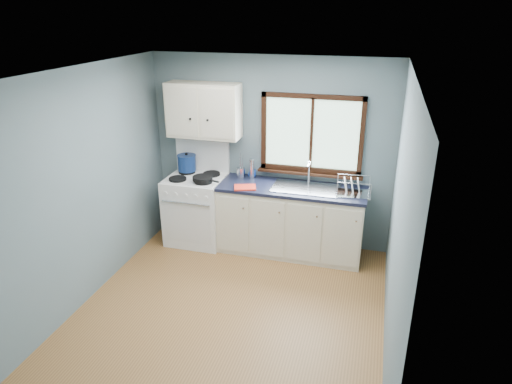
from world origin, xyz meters
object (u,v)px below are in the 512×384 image
(base_cabinets, at_px, (291,223))
(thermos, at_px, (252,169))
(stockpot, at_px, (187,163))
(dish_rack, at_px, (353,190))
(gas_range, at_px, (197,207))
(skillet, at_px, (203,178))
(sink, at_px, (306,193))
(utensil_crock, at_px, (241,172))

(base_cabinets, relative_size, thermos, 6.74)
(stockpot, height_order, dish_rack, stockpot)
(gas_range, bearing_deg, skillet, -41.90)
(skillet, bearing_deg, thermos, 47.51)
(gas_range, distance_m, thermos, 0.94)
(sink, distance_m, skillet, 1.33)
(sink, relative_size, skillet, 2.04)
(stockpot, distance_m, dish_rack, 2.25)
(gas_range, bearing_deg, sink, 0.71)
(sink, xyz_separation_m, dish_rack, (0.58, -0.03, 0.12))
(stockpot, relative_size, dish_rack, 0.73)
(dish_rack, bearing_deg, skillet, 179.56)
(base_cabinets, height_order, stockpot, stockpot)
(utensil_crock, bearing_deg, thermos, 0.21)
(base_cabinets, height_order, thermos, thermos)
(utensil_crock, bearing_deg, dish_rack, -7.42)
(base_cabinets, relative_size, stockpot, 5.84)
(gas_range, xyz_separation_m, sink, (1.49, 0.02, 0.37))
(utensil_crock, xyz_separation_m, dish_rack, (1.48, -0.19, -0.02))
(utensil_crock, bearing_deg, gas_range, -163.09)
(gas_range, relative_size, dish_rack, 3.14)
(base_cabinets, relative_size, dish_rack, 4.27)
(base_cabinets, bearing_deg, skillet, -171.32)
(base_cabinets, distance_m, sink, 0.48)
(stockpot, xyz_separation_m, thermos, (0.91, 0.03, -0.01))
(sink, bearing_deg, stockpot, 175.44)
(thermos, bearing_deg, sink, -12.01)
(skillet, relative_size, dish_rack, 0.95)
(gas_range, height_order, base_cabinets, gas_range)
(base_cabinets, height_order, sink, sink)
(dish_rack, bearing_deg, thermos, 167.08)
(skillet, height_order, stockpot, stockpot)
(gas_range, distance_m, sink, 1.53)
(base_cabinets, distance_m, dish_rack, 0.95)
(gas_range, xyz_separation_m, utensil_crock, (0.58, 0.18, 0.50))
(base_cabinets, bearing_deg, sink, -0.13)
(skillet, height_order, thermos, thermos)
(thermos, bearing_deg, stockpot, -178.29)
(sink, bearing_deg, utensil_crock, 169.97)
(gas_range, xyz_separation_m, skillet, (0.17, -0.15, 0.49))
(gas_range, bearing_deg, base_cabinets, 0.82)
(gas_range, bearing_deg, thermos, 13.65)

